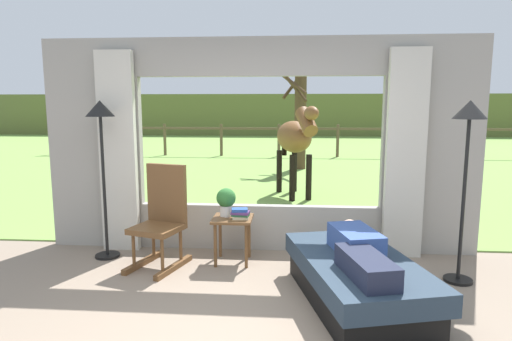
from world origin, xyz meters
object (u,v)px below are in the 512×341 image
(side_table, at_px, (233,226))
(book_stack, at_px, (240,214))
(potted_plant, at_px, (226,200))
(horse, at_px, (295,138))
(floor_lamp_left, at_px, (101,132))
(rocking_chair, at_px, (162,217))
(pasture_tree, at_px, (300,109))
(recliner_sofa, at_px, (356,279))
(floor_lamp_right, at_px, (468,137))
(reclining_person, at_px, (358,249))

(side_table, bearing_deg, book_stack, -32.86)
(potted_plant, xyz_separation_m, horse, (0.81, 3.48, 0.45))
(book_stack, relative_size, floor_lamp_left, 0.11)
(rocking_chair, bearing_deg, book_stack, 22.33)
(book_stack, xyz_separation_m, pasture_tree, (0.81, 7.35, 1.07))
(book_stack, xyz_separation_m, floor_lamp_left, (-1.59, 0.12, 0.89))
(book_stack, bearing_deg, side_table, 147.14)
(recliner_sofa, bearing_deg, horse, 82.44)
(potted_plant, distance_m, floor_lamp_left, 1.61)
(rocking_chair, height_order, horse, horse)
(recliner_sofa, xyz_separation_m, potted_plant, (-1.32, 1.00, 0.48))
(side_table, xyz_separation_m, book_stack, (0.09, -0.06, 0.16))
(side_table, bearing_deg, recliner_sofa, -37.09)
(book_stack, distance_m, floor_lamp_right, 2.44)
(floor_lamp_right, distance_m, horse, 4.24)
(potted_plant, relative_size, floor_lamp_left, 0.18)
(floor_lamp_left, relative_size, horse, 1.00)
(pasture_tree, bearing_deg, side_table, -97.06)
(floor_lamp_left, bearing_deg, potted_plant, 0.11)
(reclining_person, bearing_deg, floor_lamp_left, 145.09)
(recliner_sofa, xyz_separation_m, pasture_tree, (-0.34, 8.23, 1.44))
(side_table, relative_size, pasture_tree, 0.16)
(rocking_chair, relative_size, horse, 0.62)
(reclining_person, height_order, horse, horse)
(floor_lamp_right, height_order, horse, floor_lamp_right)
(book_stack, distance_m, horse, 3.70)
(floor_lamp_left, xyz_separation_m, horse, (2.23, 3.48, -0.31))
(potted_plant, distance_m, pasture_tree, 7.36)
(floor_lamp_left, bearing_deg, horse, 57.42)
(side_table, bearing_deg, floor_lamp_right, -8.98)
(recliner_sofa, height_order, side_table, side_table)
(recliner_sofa, height_order, reclining_person, reclining_person)
(recliner_sofa, xyz_separation_m, reclining_person, (-0.00, -0.05, 0.30))
(recliner_sofa, distance_m, horse, 4.60)
(potted_plant, bearing_deg, pasture_tree, 82.26)
(reclining_person, distance_m, side_table, 1.59)
(recliner_sofa, height_order, floor_lamp_left, floor_lamp_left)
(book_stack, bearing_deg, reclining_person, -38.93)
(rocking_chair, height_order, side_table, rocking_chair)
(side_table, bearing_deg, pasture_tree, 82.94)
(recliner_sofa, xyz_separation_m, rocking_chair, (-2.01, 0.80, 0.33))
(side_table, bearing_deg, potted_plant, 143.13)
(reclining_person, bearing_deg, side_table, 127.49)
(recliner_sofa, relative_size, floor_lamp_left, 1.03)
(horse, height_order, pasture_tree, pasture_tree)
(rocking_chair, xyz_separation_m, horse, (1.50, 3.68, 0.61))
(potted_plant, relative_size, floor_lamp_right, 0.18)
(recliner_sofa, distance_m, pasture_tree, 8.36)
(horse, bearing_deg, side_table, 60.34)
(floor_lamp_left, bearing_deg, floor_lamp_right, -6.36)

